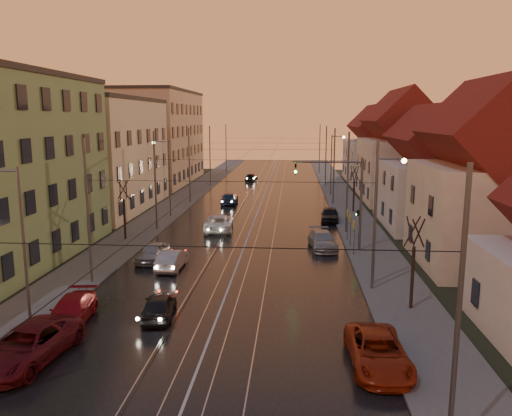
% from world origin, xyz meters
% --- Properties ---
extents(ground, '(160.00, 160.00, 0.00)m').
position_xyz_m(ground, '(0.00, 0.00, 0.00)').
color(ground, black).
rests_on(ground, ground).
extents(road, '(16.00, 120.00, 0.04)m').
position_xyz_m(road, '(0.00, 40.00, 0.02)').
color(road, black).
rests_on(road, ground).
extents(sidewalk_left, '(4.00, 120.00, 0.15)m').
position_xyz_m(sidewalk_left, '(-10.00, 40.00, 0.07)').
color(sidewalk_left, '#4C4C4C').
rests_on(sidewalk_left, ground).
extents(sidewalk_right, '(4.00, 120.00, 0.15)m').
position_xyz_m(sidewalk_right, '(10.00, 40.00, 0.07)').
color(sidewalk_right, '#4C4C4C').
rests_on(sidewalk_right, ground).
extents(tram_rail_0, '(0.06, 120.00, 0.03)m').
position_xyz_m(tram_rail_0, '(-2.20, 40.00, 0.06)').
color(tram_rail_0, gray).
rests_on(tram_rail_0, road).
extents(tram_rail_1, '(0.06, 120.00, 0.03)m').
position_xyz_m(tram_rail_1, '(-0.77, 40.00, 0.06)').
color(tram_rail_1, gray).
rests_on(tram_rail_1, road).
extents(tram_rail_2, '(0.06, 120.00, 0.03)m').
position_xyz_m(tram_rail_2, '(0.77, 40.00, 0.06)').
color(tram_rail_2, gray).
rests_on(tram_rail_2, road).
extents(tram_rail_3, '(0.06, 120.00, 0.03)m').
position_xyz_m(tram_rail_3, '(2.20, 40.00, 0.06)').
color(tram_rail_3, gray).
rests_on(tram_rail_3, road).
extents(apartment_left_2, '(10.00, 20.00, 12.00)m').
position_xyz_m(apartment_left_2, '(-17.50, 34.00, 6.00)').
color(apartment_left_2, beige).
rests_on(apartment_left_2, ground).
extents(apartment_left_3, '(10.00, 24.00, 14.00)m').
position_xyz_m(apartment_left_3, '(-17.50, 58.00, 7.00)').
color(apartment_left_3, tan).
rests_on(apartment_left_3, ground).
extents(house_right_1, '(8.67, 10.20, 10.80)m').
position_xyz_m(house_right_1, '(17.00, 15.00, 5.45)').
color(house_right_1, beige).
rests_on(house_right_1, ground).
extents(house_right_2, '(9.18, 12.24, 9.20)m').
position_xyz_m(house_right_2, '(17.00, 28.00, 4.64)').
color(house_right_2, beige).
rests_on(house_right_2, ground).
extents(house_right_3, '(9.18, 14.28, 11.50)m').
position_xyz_m(house_right_3, '(17.00, 43.00, 5.80)').
color(house_right_3, beige).
rests_on(house_right_3, ground).
extents(house_right_4, '(9.18, 16.32, 10.00)m').
position_xyz_m(house_right_4, '(17.00, 61.00, 5.05)').
color(house_right_4, beige).
rests_on(house_right_4, ground).
extents(catenary_pole_r_0, '(0.16, 0.16, 9.00)m').
position_xyz_m(catenary_pole_r_0, '(8.60, -6.00, 4.50)').
color(catenary_pole_r_0, '#595B60').
rests_on(catenary_pole_r_0, ground).
extents(catenary_pole_l_1, '(0.16, 0.16, 9.00)m').
position_xyz_m(catenary_pole_l_1, '(-8.60, 9.00, 4.50)').
color(catenary_pole_l_1, '#595B60').
rests_on(catenary_pole_l_1, ground).
extents(catenary_pole_r_1, '(0.16, 0.16, 9.00)m').
position_xyz_m(catenary_pole_r_1, '(8.60, 9.00, 4.50)').
color(catenary_pole_r_1, '#595B60').
rests_on(catenary_pole_r_1, ground).
extents(catenary_pole_l_2, '(0.16, 0.16, 9.00)m').
position_xyz_m(catenary_pole_l_2, '(-8.60, 24.00, 4.50)').
color(catenary_pole_l_2, '#595B60').
rests_on(catenary_pole_l_2, ground).
extents(catenary_pole_r_2, '(0.16, 0.16, 9.00)m').
position_xyz_m(catenary_pole_r_2, '(8.60, 24.00, 4.50)').
color(catenary_pole_r_2, '#595B60').
rests_on(catenary_pole_r_2, ground).
extents(catenary_pole_l_3, '(0.16, 0.16, 9.00)m').
position_xyz_m(catenary_pole_l_3, '(-8.60, 39.00, 4.50)').
color(catenary_pole_l_3, '#595B60').
rests_on(catenary_pole_l_3, ground).
extents(catenary_pole_r_3, '(0.16, 0.16, 9.00)m').
position_xyz_m(catenary_pole_r_3, '(8.60, 39.00, 4.50)').
color(catenary_pole_r_3, '#595B60').
rests_on(catenary_pole_r_3, ground).
extents(catenary_pole_l_4, '(0.16, 0.16, 9.00)m').
position_xyz_m(catenary_pole_l_4, '(-8.60, 54.00, 4.50)').
color(catenary_pole_l_4, '#595B60').
rests_on(catenary_pole_l_4, ground).
extents(catenary_pole_r_4, '(0.16, 0.16, 9.00)m').
position_xyz_m(catenary_pole_r_4, '(8.60, 54.00, 4.50)').
color(catenary_pole_r_4, '#595B60').
rests_on(catenary_pole_r_4, ground).
extents(catenary_pole_l_5, '(0.16, 0.16, 9.00)m').
position_xyz_m(catenary_pole_l_5, '(-8.60, 72.00, 4.50)').
color(catenary_pole_l_5, '#595B60').
rests_on(catenary_pole_l_5, ground).
extents(catenary_pole_r_5, '(0.16, 0.16, 9.00)m').
position_xyz_m(catenary_pole_r_5, '(8.60, 72.00, 4.50)').
color(catenary_pole_r_5, '#595B60').
rests_on(catenary_pole_r_5, ground).
extents(street_lamp_0, '(1.75, 0.32, 8.00)m').
position_xyz_m(street_lamp_0, '(-9.10, 2.00, 4.89)').
color(street_lamp_0, '#595B60').
rests_on(street_lamp_0, ground).
extents(street_lamp_1, '(1.75, 0.32, 8.00)m').
position_xyz_m(street_lamp_1, '(9.10, 10.00, 4.89)').
color(street_lamp_1, '#595B60').
rests_on(street_lamp_1, ground).
extents(street_lamp_2, '(1.75, 0.32, 8.00)m').
position_xyz_m(street_lamp_2, '(-9.10, 30.00, 4.89)').
color(street_lamp_2, '#595B60').
rests_on(street_lamp_2, ground).
extents(street_lamp_3, '(1.75, 0.32, 8.00)m').
position_xyz_m(street_lamp_3, '(9.10, 46.00, 4.89)').
color(street_lamp_3, '#595B60').
rests_on(street_lamp_3, ground).
extents(traffic_light_mast, '(5.30, 0.32, 7.20)m').
position_xyz_m(traffic_light_mast, '(7.99, 18.00, 4.60)').
color(traffic_light_mast, '#595B60').
rests_on(traffic_light_mast, ground).
extents(bare_tree_0, '(1.09, 1.09, 5.11)m').
position_xyz_m(bare_tree_0, '(-10.20, 20.00, 2.49)').
color(bare_tree_0, black).
rests_on(bare_tree_0, ground).
extents(bare_tree_1, '(1.09, 1.09, 5.11)m').
position_xyz_m(bare_tree_1, '(10.20, 6.00, 2.49)').
color(bare_tree_1, black).
rests_on(bare_tree_1, ground).
extents(bare_tree_2, '(1.09, 1.09, 5.11)m').
position_xyz_m(bare_tree_2, '(10.40, 34.00, 2.49)').
color(bare_tree_2, black).
rests_on(bare_tree_2, ground).
extents(driving_car_0, '(1.98, 3.96, 1.30)m').
position_xyz_m(driving_car_0, '(-3.01, 4.05, 0.65)').
color(driving_car_0, black).
rests_on(driving_car_0, ground).
extents(driving_car_1, '(1.53, 4.13, 1.35)m').
position_xyz_m(driving_car_1, '(-4.37, 12.46, 0.67)').
color(driving_car_1, '#AEAEB4').
rests_on(driving_car_1, ground).
extents(driving_car_2, '(2.89, 5.51, 1.48)m').
position_xyz_m(driving_car_2, '(-2.87, 24.19, 0.74)').
color(driving_car_2, silver).
rests_on(driving_car_2, ground).
extents(driving_car_3, '(2.07, 4.68, 1.34)m').
position_xyz_m(driving_car_3, '(-3.73, 38.37, 0.67)').
color(driving_car_3, '#162744').
rests_on(driving_car_3, ground).
extents(driving_car_4, '(2.06, 4.01, 1.31)m').
position_xyz_m(driving_car_4, '(-2.94, 60.41, 0.65)').
color(driving_car_4, black).
rests_on(driving_car_4, ground).
extents(parked_left_1, '(3.16, 5.74, 1.52)m').
position_xyz_m(parked_left_1, '(-7.26, -1.08, 0.76)').
color(parked_left_1, '#550E16').
rests_on(parked_left_1, ground).
extents(parked_left_2, '(2.26, 4.58, 1.28)m').
position_xyz_m(parked_left_2, '(-7.24, 3.05, 0.64)').
color(parked_left_2, maroon).
rests_on(parked_left_2, ground).
extents(parked_left_3, '(1.95, 3.95, 1.29)m').
position_xyz_m(parked_left_3, '(-6.20, 14.15, 0.65)').
color(parked_left_3, '#A5A4AA').
rests_on(parked_left_3, ground).
extents(parked_right_0, '(2.43, 5.02, 1.38)m').
position_xyz_m(parked_right_0, '(7.40, -0.40, 0.69)').
color(parked_right_0, maroon).
rests_on(parked_right_0, ground).
extents(parked_right_1, '(2.40, 4.88, 1.37)m').
position_xyz_m(parked_right_1, '(6.20, 18.49, 0.68)').
color(parked_right_1, '#97989C').
rests_on(parked_right_1, ground).
extents(parked_right_2, '(1.97, 4.30, 1.43)m').
position_xyz_m(parked_right_2, '(7.50, 28.99, 0.71)').
color(parked_right_2, black).
rests_on(parked_right_2, ground).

